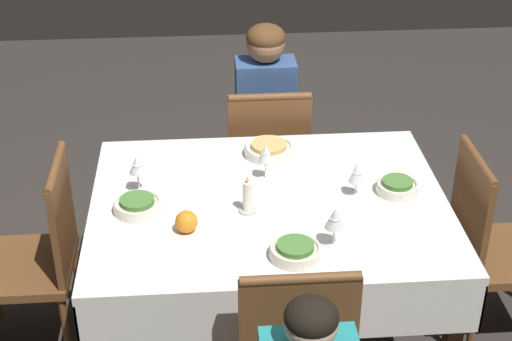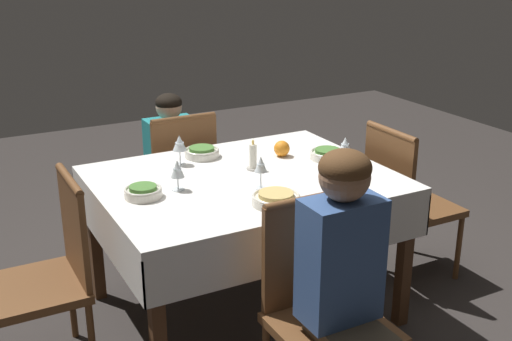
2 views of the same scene
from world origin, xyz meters
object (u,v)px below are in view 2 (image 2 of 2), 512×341
at_px(person_child_teal, 168,161).
at_px(wine_glass_west, 345,146).
at_px(bowl_north, 276,198).
at_px(orange_fruit, 282,149).
at_px(person_adult_denim, 347,283).
at_px(wine_glass_south, 180,144).
at_px(wine_glass_north, 261,165).
at_px(dining_table, 244,192).
at_px(chair_east, 49,269).
at_px(chair_north, 322,303).
at_px(wine_glass_east, 177,170).
at_px(bowl_west, 328,154).
at_px(bowl_south, 202,152).
at_px(bowl_east, 143,192).
at_px(candle_centerpiece, 253,158).
at_px(chair_west, 404,197).
at_px(chair_south, 178,177).

height_order(person_child_teal, wine_glass_west, person_child_teal).
relative_size(bowl_north, orange_fruit, 2.53).
bearing_deg(person_child_teal, wine_glass_west, 116.95).
bearing_deg(person_adult_denim, wine_glass_south, 96.27).
distance_m(wine_glass_north, wine_glass_south, 0.55).
bearing_deg(dining_table, person_child_teal, -87.96).
bearing_deg(person_adult_denim, chair_east, 133.47).
height_order(chair_east, wine_glass_south, wine_glass_south).
height_order(dining_table, chair_north, chair_north).
xyz_separation_m(wine_glass_east, bowl_west, (-0.88, -0.05, -0.07)).
bearing_deg(dining_table, bowl_west, -176.33).
bearing_deg(chair_east, orange_fruit, 99.08).
distance_m(bowl_south, bowl_east, 0.63).
bearing_deg(wine_glass_west, bowl_west, -89.22).
relative_size(chair_north, orange_fruit, 10.60).
height_order(person_child_teal, wine_glass_east, person_child_teal).
bearing_deg(wine_glass_west, bowl_south, -40.58).
bearing_deg(bowl_east, bowl_south, -138.80).
height_order(person_adult_denim, candle_centerpiece, person_adult_denim).
distance_m(chair_east, orange_fruit, 1.36).
relative_size(wine_glass_north, bowl_west, 0.84).
distance_m(person_adult_denim, wine_glass_west, 1.07).
bearing_deg(chair_east, wine_glass_south, 113.84).
xyz_separation_m(person_child_teal, bowl_west, (-0.56, 0.96, 0.24)).
height_order(person_child_teal, bowl_east, person_child_teal).
xyz_separation_m(wine_glass_north, candle_centerpiece, (-0.09, -0.26, -0.06)).
distance_m(dining_table, bowl_south, 0.41).
bearing_deg(person_adult_denim, wine_glass_east, 106.70).
xyz_separation_m(chair_north, chair_east, (0.91, -0.80, 0.00)).
height_order(chair_north, person_child_teal, person_child_teal).
bearing_deg(bowl_east, bowl_west, -176.72).
bearing_deg(orange_fruit, person_child_teal, -65.28).
bearing_deg(wine_glass_south, wine_glass_north, 112.62).
bearing_deg(bowl_west, chair_west, 164.48).
xyz_separation_m(chair_east, wine_glass_west, (-1.51, 0.10, 0.38)).
height_order(dining_table, chair_south, chair_south).
relative_size(chair_east, person_adult_denim, 0.78).
relative_size(person_adult_denim, orange_fruit, 13.57).
relative_size(chair_south, bowl_south, 4.86).
relative_size(bowl_north, bowl_south, 1.16).
height_order(bowl_south, bowl_west, same).
distance_m(chair_west, bowl_east, 1.54).
relative_size(bowl_south, candle_centerpiece, 1.19).
bearing_deg(candle_centerpiece, bowl_north, 74.60).
bearing_deg(person_child_teal, bowl_west, 120.37).
height_order(dining_table, candle_centerpiece, candle_centerpiece).
distance_m(person_child_teal, wine_glass_north, 1.22).
distance_m(chair_east, wine_glass_east, 0.72).
height_order(chair_north, candle_centerpiece, candle_centerpiece).
bearing_deg(chair_north, wine_glass_south, 97.13).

